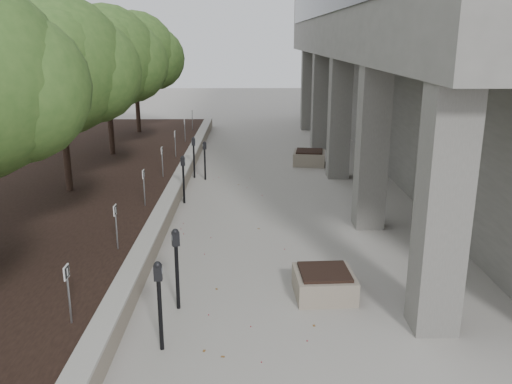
{
  "coord_description": "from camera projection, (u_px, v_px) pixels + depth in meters",
  "views": [
    {
      "loc": [
        0.42,
        -6.89,
        4.62
      ],
      "look_at": [
        0.55,
        6.33,
        0.81
      ],
      "focal_mm": 37.56,
      "sensor_mm": 36.0,
      "label": 1
    }
  ],
  "objects": [
    {
      "name": "parking_meter_4",
      "position": [
        205.0,
        161.0,
        17.94
      ],
      "size": [
        0.16,
        0.14,
        1.32
      ],
      "primitive_type": null,
      "rotation": [
        0.0,
        0.0,
        0.38
      ],
      "color": "black",
      "rests_on": "ground"
    },
    {
      "name": "parking_sign_7",
      "position": [
        185.0,
        130.0,
        22.52
      ],
      "size": [
        0.04,
        0.22,
        0.96
      ],
      "primitive_type": null,
      "color": "black",
      "rests_on": "planting_bed"
    },
    {
      "name": "parking_sign_8",
      "position": [
        192.0,
        120.0,
        25.4
      ],
      "size": [
        0.04,
        0.22,
        0.96
      ],
      "primitive_type": null,
      "color": "black",
      "rests_on": "planting_bed"
    },
    {
      "name": "planter_back",
      "position": [
        309.0,
        157.0,
        20.24
      ],
      "size": [
        1.32,
        1.32,
        0.54
      ],
      "primitive_type": null,
      "rotation": [
        0.0,
        0.0,
        -0.14
      ],
      "color": "gray",
      "rests_on": "ground"
    },
    {
      "name": "parking_meter_3",
      "position": [
        184.0,
        180.0,
        15.37
      ],
      "size": [
        0.15,
        0.11,
        1.41
      ],
      "primitive_type": null,
      "rotation": [
        0.0,
        0.0,
        -0.06
      ],
      "color": "black",
      "rests_on": "ground"
    },
    {
      "name": "berry_scatter",
      "position": [
        229.0,
        240.0,
        12.7
      ],
      "size": [
        3.3,
        14.1,
        0.02
      ],
      "primitive_type": null,
      "color": "maroon",
      "rests_on": "ground"
    },
    {
      "name": "planter_front",
      "position": [
        324.0,
        283.0,
        9.92
      ],
      "size": [
        1.13,
        1.13,
        0.5
      ],
      "primitive_type": null,
      "rotation": [
        0.0,
        0.0,
        0.05
      ],
      "color": "gray",
      "rests_on": "ground"
    },
    {
      "name": "parking_meter_1",
      "position": [
        160.0,
        306.0,
        8.06
      ],
      "size": [
        0.15,
        0.11,
        1.47
      ],
      "primitive_type": null,
      "rotation": [
        0.0,
        0.0,
        0.06
      ],
      "color": "black",
      "rests_on": "ground"
    },
    {
      "name": "planting_bed",
      "position": [
        58.0,
        187.0,
        16.43
      ],
      "size": [
        7.0,
        26.0,
        0.4
      ],
      "primitive_type": "cube",
      "color": "black",
      "rests_on": "ground"
    },
    {
      "name": "crabapple_tree_5",
      "position": [
        136.0,
        72.0,
        24.28
      ],
      "size": [
        4.6,
        4.0,
        5.44
      ],
      "primitive_type": null,
      "color": "#355A22",
      "rests_on": "planting_bed"
    },
    {
      "name": "parking_sign_4",
      "position": [
        144.0,
        188.0,
        13.87
      ],
      "size": [
        0.04,
        0.22,
        0.96
      ],
      "primitive_type": null,
      "color": "black",
      "rests_on": "planting_bed"
    },
    {
      "name": "parking_meter_2",
      "position": [
        177.0,
        269.0,
        9.3
      ],
      "size": [
        0.18,
        0.15,
        1.5
      ],
      "primitive_type": null,
      "rotation": [
        0.0,
        0.0,
        0.35
      ],
      "color": "black",
      "rests_on": "ground"
    },
    {
      "name": "parking_sign_2",
      "position": [
        69.0,
        295.0,
        8.11
      ],
      "size": [
        0.04,
        0.22,
        0.96
      ],
      "primitive_type": null,
      "color": "black",
      "rests_on": "planting_bed"
    },
    {
      "name": "crabapple_tree_4",
      "position": [
        107.0,
        81.0,
        19.47
      ],
      "size": [
        4.6,
        4.0,
        5.44
      ],
      "primitive_type": null,
      "color": "#355A22",
      "rests_on": "planting_bed"
    },
    {
      "name": "parking_sign_3",
      "position": [
        116.0,
        227.0,
        10.99
      ],
      "size": [
        0.04,
        0.22,
        0.96
      ],
      "primitive_type": null,
      "color": "black",
      "rests_on": "planting_bed"
    },
    {
      "name": "parking_sign_6",
      "position": [
        175.0,
        144.0,
        19.64
      ],
      "size": [
        0.04,
        0.22,
        0.96
      ],
      "primitive_type": null,
      "color": "black",
      "rests_on": "planting_bed"
    },
    {
      "name": "retaining_wall",
      "position": [
        178.0,
        186.0,
        16.46
      ],
      "size": [
        0.39,
        26.0,
        0.5
      ],
      "primitive_type": null,
      "color": "gray",
      "rests_on": "ground"
    },
    {
      "name": "ground",
      "position": [
        223.0,
        363.0,
        7.9
      ],
      "size": [
        90.0,
        90.0,
        0.0
      ],
      "primitive_type": "plane",
      "color": "#9D9890",
      "rests_on": "ground"
    },
    {
      "name": "parking_sign_5",
      "position": [
        162.0,
        162.0,
        16.76
      ],
      "size": [
        0.04,
        0.22,
        0.96
      ],
      "primitive_type": null,
      "color": "black",
      "rests_on": "planting_bed"
    },
    {
      "name": "crabapple_tree_3",
      "position": [
        60.0,
        95.0,
        14.67
      ],
      "size": [
        4.6,
        4.0,
        5.44
      ],
      "primitive_type": null,
      "color": "#355A22",
      "rests_on": "planting_bed"
    },
    {
      "name": "parking_meter_5",
      "position": [
        194.0,
        158.0,
        18.17
      ],
      "size": [
        0.15,
        0.11,
        1.42
      ],
      "primitive_type": null,
      "rotation": [
        0.0,
        0.0,
        0.06
      ],
      "color": "black",
      "rests_on": "ground"
    }
  ]
}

